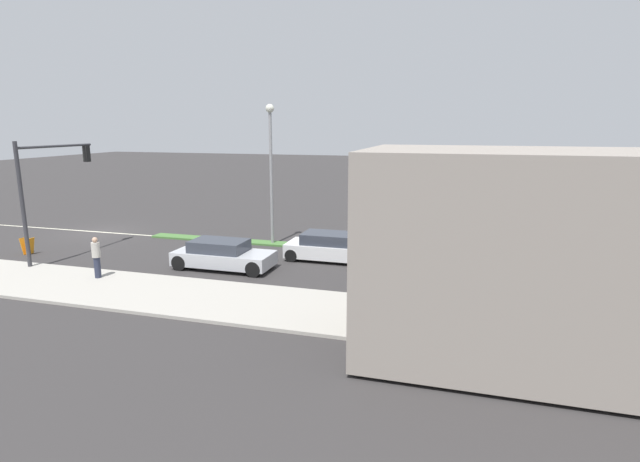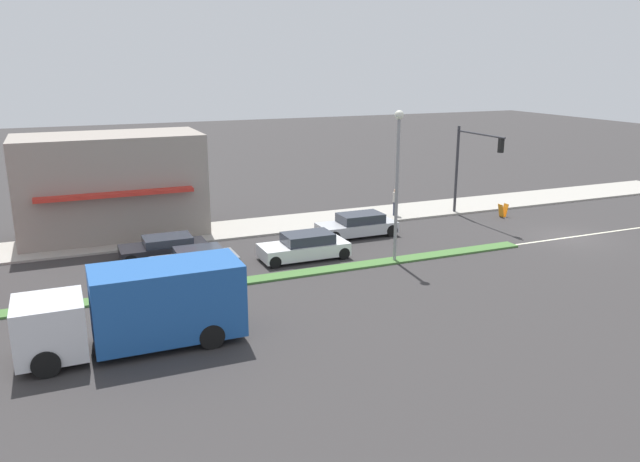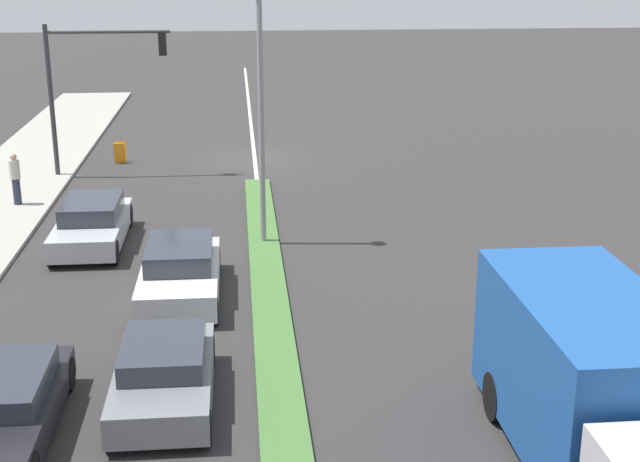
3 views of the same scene
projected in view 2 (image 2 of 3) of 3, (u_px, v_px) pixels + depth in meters
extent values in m
plane|color=#333030|center=(268.00, 279.00, 28.69)|extent=(160.00, 160.00, 0.00)
cube|color=#A8A399|center=(212.00, 232.00, 36.48)|extent=(4.00, 73.00, 0.12)
cube|color=#477538|center=(58.00, 307.00, 25.28)|extent=(0.90, 46.00, 0.10)
cube|color=beige|center=(569.00, 237.00, 35.48)|extent=(0.16, 60.00, 0.01)
cube|color=gray|center=(111.00, 184.00, 35.31)|extent=(5.00, 10.09, 5.66)
cube|color=red|center=(116.00, 194.00, 32.78)|extent=(0.70, 8.07, 0.20)
cylinder|color=#333338|center=(457.00, 169.00, 40.46)|extent=(0.18, 0.18, 5.60)
cylinder|color=#333338|center=(481.00, 134.00, 37.80)|extent=(4.50, 0.12, 0.12)
cube|color=black|center=(501.00, 145.00, 36.19)|extent=(0.28, 0.24, 0.84)
sphere|color=red|center=(503.00, 141.00, 36.17)|extent=(0.18, 0.18, 0.18)
sphere|color=gold|center=(503.00, 145.00, 36.24)|extent=(0.18, 0.18, 0.18)
sphere|color=green|center=(502.00, 150.00, 36.31)|extent=(0.18, 0.18, 0.18)
cylinder|color=gray|center=(397.00, 191.00, 30.25)|extent=(0.16, 0.16, 7.00)
sphere|color=silver|center=(399.00, 115.00, 29.30)|extent=(0.44, 0.44, 0.44)
cylinder|color=#282D42|center=(395.00, 209.00, 39.99)|extent=(0.26, 0.26, 0.89)
cylinder|color=#B7B2A8|center=(395.00, 197.00, 39.79)|extent=(0.34, 0.34, 0.63)
sphere|color=tan|center=(396.00, 190.00, 39.68)|extent=(0.22, 0.22, 0.22)
cube|color=orange|center=(505.00, 210.00, 40.18)|extent=(0.45, 0.21, 0.84)
cube|color=orange|center=(501.00, 211.00, 40.06)|extent=(0.45, 0.21, 0.84)
cube|color=silver|center=(50.00, 327.00, 20.46)|extent=(2.28, 2.20, 1.90)
cube|color=#1E519E|center=(168.00, 301.00, 21.82)|extent=(2.40, 5.10, 2.60)
cylinder|color=black|center=(46.00, 364.00, 19.63)|extent=(0.28, 0.90, 0.90)
cylinder|color=black|center=(46.00, 337.00, 21.54)|extent=(0.28, 0.90, 0.90)
cylinder|color=black|center=(212.00, 336.00, 21.63)|extent=(0.28, 0.90, 0.90)
cylinder|color=black|center=(198.00, 314.00, 23.54)|extent=(0.28, 0.90, 0.90)
cube|color=black|center=(164.00, 250.00, 31.54)|extent=(1.90, 4.30, 0.56)
cube|color=#2D333D|center=(167.00, 240.00, 31.49)|extent=(1.61, 2.37, 0.41)
cylinder|color=black|center=(131.00, 261.00, 30.17)|extent=(0.22, 0.66, 0.66)
cylinder|color=black|center=(127.00, 252.00, 31.68)|extent=(0.22, 0.66, 0.66)
cylinder|color=black|center=(201.00, 253.00, 31.47)|extent=(0.22, 0.66, 0.66)
cylinder|color=black|center=(194.00, 244.00, 32.98)|extent=(0.22, 0.66, 0.66)
cube|color=slate|center=(195.00, 263.00, 29.42)|extent=(1.81, 3.95, 0.60)
cube|color=#2D333D|center=(198.00, 252.00, 29.36)|extent=(1.54, 2.17, 0.41)
cylinder|color=black|center=(164.00, 276.00, 28.16)|extent=(0.22, 0.63, 0.63)
cylinder|color=black|center=(159.00, 265.00, 29.59)|extent=(0.22, 0.63, 0.63)
cylinder|color=black|center=(232.00, 267.00, 29.34)|extent=(0.22, 0.63, 0.63)
cylinder|color=black|center=(223.00, 258.00, 30.77)|extent=(0.22, 0.63, 0.63)
cube|color=#B7BABF|center=(357.00, 228.00, 35.64)|extent=(1.87, 4.51, 0.61)
cube|color=#2D333D|center=(360.00, 218.00, 35.58)|extent=(1.59, 2.48, 0.51)
cylinder|color=black|center=(334.00, 237.00, 34.26)|extent=(0.22, 0.69, 0.69)
cylinder|color=black|center=(322.00, 230.00, 35.74)|extent=(0.22, 0.69, 0.69)
cylinder|color=black|center=(391.00, 230.00, 35.62)|extent=(0.22, 0.69, 0.69)
cylinder|color=black|center=(378.00, 224.00, 37.10)|extent=(0.22, 0.69, 0.69)
cube|color=silver|center=(304.00, 249.00, 31.50)|extent=(1.89, 4.46, 0.65)
cube|color=#2D333D|center=(308.00, 238.00, 31.44)|extent=(1.61, 2.46, 0.51)
cylinder|color=black|center=(275.00, 262.00, 30.11)|extent=(0.22, 0.61, 0.61)
cylinder|color=black|center=(264.00, 253.00, 31.61)|extent=(0.22, 0.61, 0.61)
cylinder|color=black|center=(344.00, 253.00, 31.49)|extent=(0.22, 0.61, 0.61)
cylinder|color=black|center=(330.00, 245.00, 33.00)|extent=(0.22, 0.61, 0.61)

